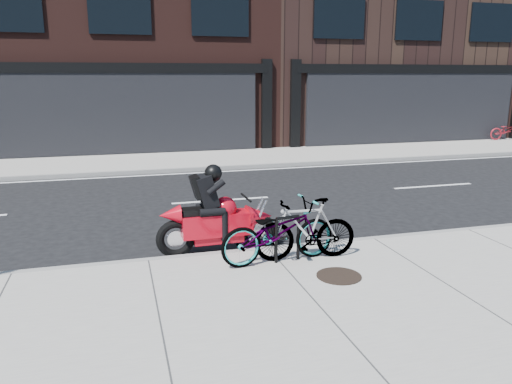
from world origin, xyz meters
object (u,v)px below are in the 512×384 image
object	(u,v)px
motorcycle	(222,217)
manhole_cover	(339,276)
bicycle_front	(278,232)
bicycle_far	(507,130)
bicycle_rear	(305,229)
bike_rack	(287,235)

from	to	relation	value
motorcycle	manhole_cover	bearing A→B (deg)	-54.43
motorcycle	manhole_cover	world-z (taller)	motorcycle
bicycle_front	bicycle_far	world-z (taller)	bicycle_front
bicycle_rear	bicycle_far	bearing A→B (deg)	133.05
bicycle_front	bicycle_far	size ratio (longest dim) A/B	1.17
bike_rack	bicycle_rear	size ratio (longest dim) A/B	0.45
bicycle_far	manhole_cover	xyz separation A→B (m)	(-14.00, -12.41, -0.42)
bicycle_far	bicycle_front	bearing A→B (deg)	135.92
bike_rack	manhole_cover	bearing A→B (deg)	-56.90
bicycle_front	bicycle_far	xyz separation A→B (m)	(14.67, 11.60, -0.07)
manhole_cover	bike_rack	bearing A→B (deg)	123.10
bicycle_front	manhole_cover	distance (m)	1.16
bike_rack	manhole_cover	xyz separation A→B (m)	(0.53, -0.81, -0.43)
bike_rack	bicycle_far	xyz separation A→B (m)	(14.52, 11.60, -0.01)
bicycle_front	motorcycle	size ratio (longest dim) A/B	0.90
bicycle_far	motorcycle	bearing A→B (deg)	132.20
motorcycle	bicycle_front	bearing A→B (deg)	-57.06
bicycle_front	bicycle_rear	size ratio (longest dim) A/B	1.15
bicycle_far	manhole_cover	size ratio (longest dim) A/B	2.46
bicycle_front	bicycle_rear	xyz separation A→B (m)	(0.45, 0.00, -0.00)
bicycle_rear	motorcycle	bearing A→B (deg)	-127.65
bike_rack	bicycle_far	world-z (taller)	bicycle_far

